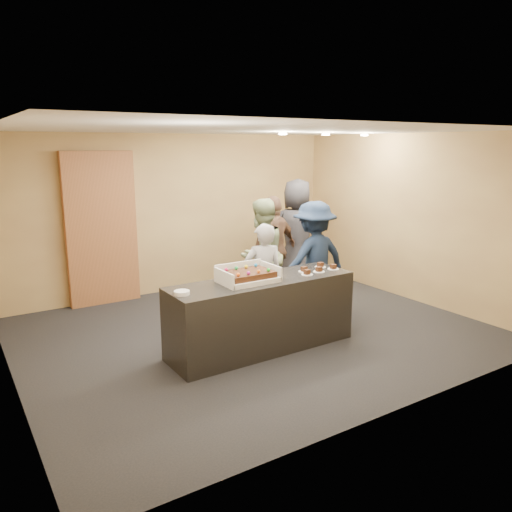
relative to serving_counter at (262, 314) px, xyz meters
name	(u,v)px	position (x,y,z in m)	size (l,w,h in m)	color
room	(254,235)	(0.23, 0.53, 0.90)	(6.04, 6.00, 2.70)	black
serving_counter	(262,314)	(0.00, 0.00, 0.00)	(2.40, 0.70, 0.90)	black
storage_cabinet	(101,229)	(-1.11, 2.94, 0.76)	(1.10, 0.15, 2.43)	brown
cake_box	(247,278)	(-0.20, 0.03, 0.50)	(0.68, 0.47, 0.20)	white
sheet_cake	(248,274)	(-0.20, 0.00, 0.55)	(0.58, 0.40, 0.11)	black
plate_stack	(182,293)	(-1.09, -0.05, 0.47)	(0.17, 0.17, 0.04)	white
slice_a	(307,273)	(0.61, -0.12, 0.47)	(0.15, 0.15, 0.07)	white
slice_b	(304,270)	(0.67, 0.02, 0.47)	(0.15, 0.15, 0.07)	white
slice_c	(319,270)	(0.83, -0.09, 0.47)	(0.15, 0.15, 0.07)	white
slice_d	(320,266)	(1.01, 0.10, 0.47)	(0.15, 0.15, 0.07)	white
slice_e	(333,268)	(1.08, -0.08, 0.47)	(0.15, 0.15, 0.07)	white
person_server_grey	(263,278)	(0.38, 0.54, 0.30)	(0.54, 0.36, 1.49)	#A09FA4
person_sage_man	(261,255)	(0.84, 1.30, 0.41)	(0.84, 0.65, 1.73)	#92A376
person_navy_man	(314,259)	(1.36, 0.67, 0.41)	(1.11, 0.64, 1.72)	#172642
person_brown_extra	(274,249)	(1.28, 1.60, 0.41)	(1.01, 0.42, 1.73)	brown
person_dark_suit	(297,235)	(1.96, 1.88, 0.53)	(0.96, 0.62, 1.96)	#28272D
ceiling_spotlights	(326,134)	(1.83, 1.03, 2.22)	(1.72, 0.12, 0.03)	#FFEAC6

